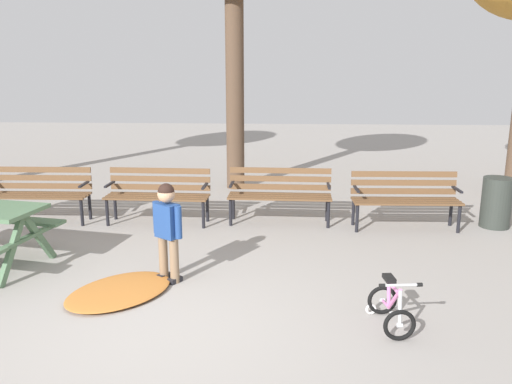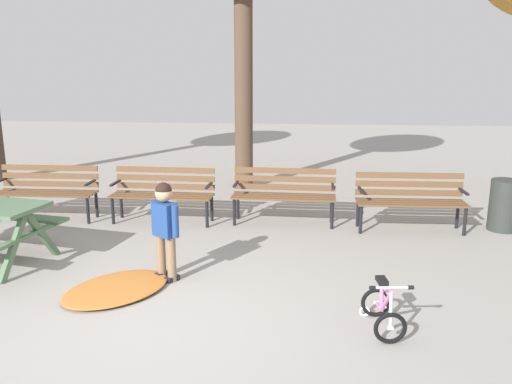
{
  "view_description": "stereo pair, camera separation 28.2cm",
  "coord_description": "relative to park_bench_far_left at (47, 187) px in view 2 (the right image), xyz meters",
  "views": [
    {
      "loc": [
        1.19,
        -4.42,
        2.42
      ],
      "look_at": [
        0.84,
        2.05,
        0.85
      ],
      "focal_mm": 36.76,
      "sensor_mm": 36.0,
      "label": 1
    },
    {
      "loc": [
        1.47,
        -4.4,
        2.42
      ],
      "look_at": [
        0.84,
        2.05,
        0.85
      ],
      "focal_mm": 36.76,
      "sensor_mm": 36.0,
      "label": 2
    }
  ],
  "objects": [
    {
      "name": "ground",
      "position": [
        2.66,
        -3.44,
        -0.51
      ],
      "size": [
        36.0,
        36.0,
        0.0
      ],
      "primitive_type": "plane",
      "color": "gray"
    },
    {
      "name": "leaf_pile",
      "position": [
        2.09,
        -2.67,
        -0.48
      ],
      "size": [
        1.42,
        1.5,
        0.07
      ],
      "primitive_type": "ellipsoid",
      "rotation": [
        0.0,
        0.0,
        0.94
      ],
      "color": "#B26B2D",
      "rests_on": "ground"
    },
    {
      "name": "park_bench_far_left",
      "position": [
        0.0,
        0.0,
        0.0
      ],
      "size": [
        1.61,
        0.48,
        0.85
      ],
      "color": "brown",
      "rests_on": "ground"
    },
    {
      "name": "park_bench_right",
      "position": [
        3.8,
        0.13,
        0.0
      ],
      "size": [
        1.61,
        0.49,
        0.85
      ],
      "color": "brown",
      "rests_on": "ground"
    },
    {
      "name": "park_bench_far_right",
      "position": [
        5.7,
        -0.06,
        0.0
      ],
      "size": [
        1.61,
        0.5,
        0.85
      ],
      "color": "brown",
      "rests_on": "ground"
    },
    {
      "name": "child_standing",
      "position": [
        2.56,
        -2.28,
        0.17
      ],
      "size": [
        0.37,
        0.29,
        1.15
      ],
      "color": "#7F664C",
      "rests_on": "ground"
    },
    {
      "name": "park_bench_left",
      "position": [
        1.9,
        0.01,
        0.0
      ],
      "size": [
        1.61,
        0.5,
        0.85
      ],
      "color": "brown",
      "rests_on": "ground"
    },
    {
      "name": "trash_bin",
      "position": [
        7.11,
        0.05,
        -0.12
      ],
      "size": [
        0.44,
        0.44,
        0.77
      ],
      "primitive_type": "cylinder",
      "color": "#2D332D",
      "rests_on": "ground"
    },
    {
      "name": "kids_bicycle",
      "position": [
        4.88,
        -3.25,
        -0.31
      ],
      "size": [
        0.42,
        0.59,
        0.54
      ],
      "color": "black",
      "rests_on": "ground"
    }
  ]
}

